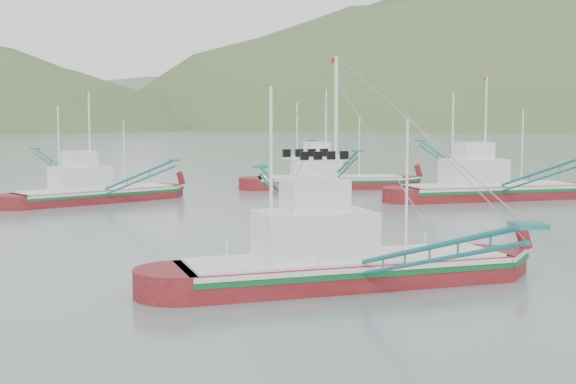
{
  "coord_description": "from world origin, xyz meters",
  "views": [
    {
      "loc": [
        -4.44,
        -35.55,
        7.28
      ],
      "look_at": [
        0.0,
        6.0,
        3.2
      ],
      "focal_mm": 50.0,
      "sensor_mm": 36.0,
      "label": 1
    }
  ],
  "objects": [
    {
      "name": "bg_boat_left",
      "position": [
        -13.33,
        31.62,
        2.09
      ],
      "size": [
        17.46,
        21.87,
        9.83
      ],
      "rotation": [
        0.0,
        0.0,
        0.6
      ],
      "color": "maroon",
      "rests_on": "ground"
    },
    {
      "name": "ground",
      "position": [
        0.0,
        0.0,
        0.0
      ],
      "size": [
        1200.0,
        1200.0,
        0.0
      ],
      "primitive_type": "plane",
      "color": "slate",
      "rests_on": "ground"
    },
    {
      "name": "ridge_distant",
      "position": [
        30.0,
        560.0,
        0.0
      ],
      "size": [
        960.0,
        400.0,
        240.0
      ],
      "primitive_type": "ellipsoid",
      "color": "slate",
      "rests_on": "ground"
    },
    {
      "name": "bg_boat_right",
      "position": [
        19.73,
        30.25,
        1.87
      ],
      "size": [
        15.78,
        27.51,
        11.22
      ],
      "rotation": [
        0.0,
        0.0,
        0.17
      ],
      "color": "maroon",
      "rests_on": "ground"
    },
    {
      "name": "bg_boat_far",
      "position": [
        7.81,
        41.78,
        1.43
      ],
      "size": [
        14.26,
        25.77,
        10.43
      ],
      "rotation": [
        0.0,
        0.0,
        0.01
      ],
      "color": "maroon",
      "rests_on": "ground"
    },
    {
      "name": "main_boat",
      "position": [
        1.42,
        -2.33,
        1.88
      ],
      "size": [
        14.72,
        25.46,
        10.44
      ],
      "rotation": [
        0.0,
        0.0,
        0.21
      ],
      "color": "maroon",
      "rests_on": "ground"
    }
  ]
}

